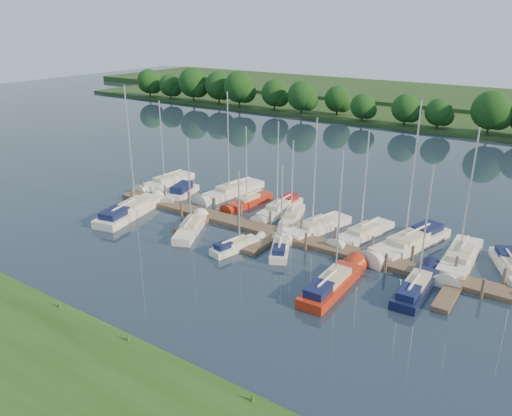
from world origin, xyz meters
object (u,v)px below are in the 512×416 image
Objects in this scene: motorboat at (181,194)px; sailboat_n_0 at (166,182)px; dock at (274,236)px; sailboat_n_5 at (292,218)px; sailboat_s_2 at (237,246)px.

sailboat_n_0 is at bearing -40.82° from motorboat.
sailboat_n_5 is (-0.80, 4.56, 0.07)m from dock.
sailboat_n_0 reaches higher than dock.
sailboat_n_0 is (-19.19, 5.94, 0.07)m from dock.
sailboat_n_5 is at bearing 179.41° from sailboat_n_0.
sailboat_n_0 is at bearing -22.67° from sailboat_n_5.
sailboat_n_0 is 20.30m from sailboat_s_2.
dock is 4.63m from sailboat_n_5.
sailboat_s_2 is at bearing -110.24° from dock.
dock is at bearing 83.42° from sailboat_s_2.
dock is 6.42× the size of motorboat.
motorboat reaches higher than dock.
dock is 4.16m from sailboat_s_2.
sailboat_s_2 reaches higher than motorboat.
dock is 4.67× the size of sailboat_n_5.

